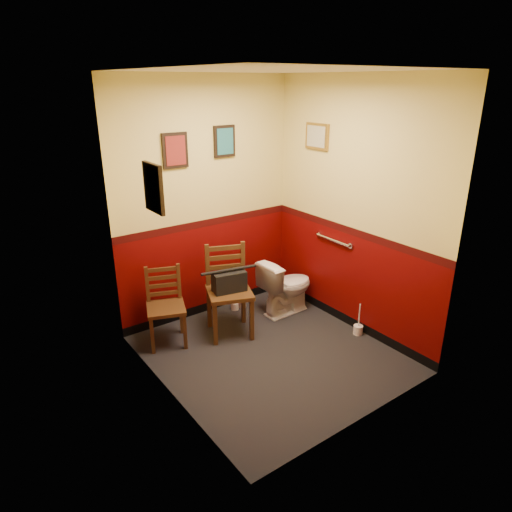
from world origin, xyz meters
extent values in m
cube|color=black|center=(0.00, 0.00, 0.00)|extent=(2.20, 2.40, 0.00)
cube|color=silver|center=(0.00, 0.00, 2.70)|extent=(2.20, 2.40, 0.00)
cube|color=#510404|center=(0.00, 1.20, 1.35)|extent=(2.20, 0.00, 2.70)
cube|color=#510404|center=(0.00, -1.20, 1.35)|extent=(2.20, 0.00, 2.70)
cube|color=#510404|center=(-1.10, 0.00, 1.35)|extent=(0.00, 2.40, 2.70)
cube|color=#510404|center=(1.10, 0.00, 1.35)|extent=(0.00, 2.40, 2.70)
cylinder|color=silver|center=(1.07, 0.25, 0.95)|extent=(0.03, 0.50, 0.03)
cylinder|color=silver|center=(1.09, 0.00, 0.95)|extent=(0.02, 0.06, 0.06)
cylinder|color=silver|center=(1.09, 0.50, 0.95)|extent=(0.02, 0.06, 0.06)
cube|color=black|center=(-0.35, 1.18, 1.95)|extent=(0.28, 0.03, 0.36)
cube|color=maroon|center=(-0.35, 1.17, 1.95)|extent=(0.22, 0.01, 0.30)
cube|color=black|center=(0.25, 1.18, 2.00)|extent=(0.26, 0.03, 0.34)
cube|color=#256C76|center=(0.25, 1.17, 2.00)|extent=(0.20, 0.01, 0.28)
cube|color=black|center=(-1.08, 0.10, 1.85)|extent=(0.03, 0.30, 0.38)
cube|color=#AFAE89|center=(-1.07, 0.10, 1.85)|extent=(0.01, 0.24, 0.31)
cube|color=olive|center=(1.08, 0.60, 2.05)|extent=(0.03, 0.34, 0.28)
cube|color=#AFAE89|center=(1.07, 0.60, 2.05)|extent=(0.01, 0.28, 0.22)
imported|color=white|center=(0.72, 0.62, 0.33)|extent=(0.69, 0.39, 0.66)
cylinder|color=silver|center=(1.03, -0.25, 0.05)|extent=(0.10, 0.10, 0.10)
cylinder|color=silver|center=(1.03, -0.25, 0.22)|extent=(0.01, 0.01, 0.29)
cube|color=#402813|center=(-0.75, 0.82, 0.41)|extent=(0.50, 0.50, 0.04)
cube|color=#402813|center=(-0.96, 0.72, 0.21)|extent=(0.05, 0.05, 0.41)
cube|color=#402813|center=(-0.84, 1.03, 0.21)|extent=(0.05, 0.05, 0.41)
cube|color=#402813|center=(-0.65, 0.60, 0.21)|extent=(0.05, 0.05, 0.41)
cube|color=#402813|center=(-0.53, 0.91, 0.21)|extent=(0.05, 0.05, 0.41)
cube|color=#402813|center=(-0.84, 1.03, 0.62)|extent=(0.05, 0.04, 0.41)
cube|color=#402813|center=(-0.53, 0.92, 0.62)|extent=(0.05, 0.04, 0.41)
cube|color=#402813|center=(-0.68, 0.98, 0.50)|extent=(0.30, 0.13, 0.04)
cube|color=#402813|center=(-0.68, 0.98, 0.60)|extent=(0.30, 0.13, 0.04)
cube|color=#402813|center=(-0.68, 0.98, 0.69)|extent=(0.30, 0.13, 0.04)
cube|color=#402813|center=(-0.68, 0.98, 0.78)|extent=(0.30, 0.13, 0.04)
cube|color=#402813|center=(-0.10, 0.60, 0.49)|extent=(0.60, 0.60, 0.04)
cube|color=#402813|center=(-0.36, 0.49, 0.25)|extent=(0.06, 0.06, 0.49)
cube|color=#402813|center=(-0.21, 0.85, 0.25)|extent=(0.06, 0.06, 0.49)
cube|color=#402813|center=(0.01, 0.34, 0.25)|extent=(0.06, 0.06, 0.49)
cube|color=#402813|center=(0.16, 0.71, 0.25)|extent=(0.06, 0.06, 0.49)
cube|color=#402813|center=(-0.21, 0.86, 0.74)|extent=(0.05, 0.05, 0.49)
cube|color=#402813|center=(0.16, 0.71, 0.74)|extent=(0.05, 0.05, 0.49)
cube|color=#402813|center=(-0.03, 0.79, 0.60)|extent=(0.36, 0.16, 0.05)
cube|color=#402813|center=(-0.03, 0.79, 0.71)|extent=(0.36, 0.16, 0.05)
cube|color=#402813|center=(-0.03, 0.79, 0.82)|extent=(0.36, 0.16, 0.05)
cube|color=#402813|center=(-0.03, 0.79, 0.93)|extent=(0.36, 0.16, 0.05)
cube|color=black|center=(-0.10, 0.60, 0.62)|extent=(0.38, 0.24, 0.22)
cylinder|color=black|center=(-0.10, 0.60, 0.76)|extent=(0.31, 0.09, 0.03)
cylinder|color=silver|center=(0.25, 1.03, 0.04)|extent=(0.10, 0.10, 0.09)
cylinder|color=silver|center=(0.36, 1.03, 0.04)|extent=(0.10, 0.10, 0.09)
cylinder|color=silver|center=(0.31, 1.02, 0.13)|extent=(0.10, 0.10, 0.09)
camera|label=1|loc=(-2.47, -3.15, 2.62)|focal=32.00mm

